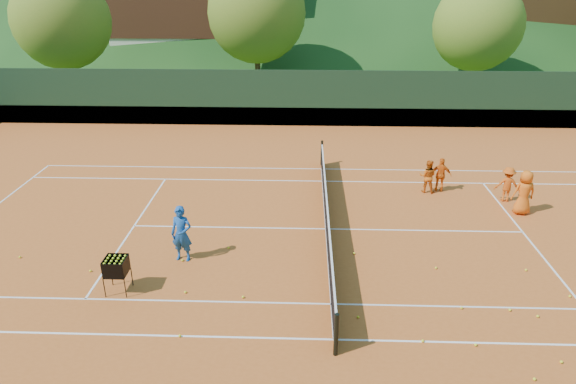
{
  "coord_description": "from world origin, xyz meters",
  "views": [
    {
      "loc": [
        -0.74,
        -15.02,
        7.94
      ],
      "look_at": [
        -1.26,
        0.0,
        1.33
      ],
      "focal_mm": 32.0,
      "sensor_mm": 36.0,
      "label": 1
    }
  ],
  "objects_px": {
    "student_c": "(524,192)",
    "tennis_net": "(327,215)",
    "chalet_mid": "(382,3)",
    "student_d": "(507,184)",
    "coach": "(182,234)",
    "ball_hopper": "(116,267)",
    "student_b": "(441,175)",
    "student_a": "(428,176)",
    "chalet_right": "(562,3)"
  },
  "relations": [
    {
      "from": "coach",
      "to": "student_a",
      "type": "relative_size",
      "value": 1.33
    },
    {
      "from": "coach",
      "to": "ball_hopper",
      "type": "xyz_separation_m",
      "value": [
        -1.36,
        -1.67,
        -0.11
      ]
    },
    {
      "from": "tennis_net",
      "to": "student_d",
      "type": "bearing_deg",
      "value": 20.36
    },
    {
      "from": "student_b",
      "to": "chalet_right",
      "type": "bearing_deg",
      "value": -108.41
    },
    {
      "from": "student_d",
      "to": "ball_hopper",
      "type": "distance_m",
      "value": 13.76
    },
    {
      "from": "coach",
      "to": "chalet_right",
      "type": "xyz_separation_m",
      "value": [
        24.27,
        32.06,
        4.39
      ]
    },
    {
      "from": "chalet_mid",
      "to": "coach",
      "type": "bearing_deg",
      "value": -105.9
    },
    {
      "from": "chalet_right",
      "to": "student_d",
      "type": "bearing_deg",
      "value": -115.85
    },
    {
      "from": "student_b",
      "to": "chalet_mid",
      "type": "bearing_deg",
      "value": -81.09
    },
    {
      "from": "student_a",
      "to": "chalet_right",
      "type": "height_order",
      "value": "chalet_right"
    },
    {
      "from": "student_c",
      "to": "tennis_net",
      "type": "xyz_separation_m",
      "value": [
        -6.84,
        -1.42,
        -0.29
      ]
    },
    {
      "from": "coach",
      "to": "student_b",
      "type": "height_order",
      "value": "coach"
    },
    {
      "from": "student_c",
      "to": "ball_hopper",
      "type": "distance_m",
      "value": 13.49
    },
    {
      "from": "coach",
      "to": "chalet_right",
      "type": "bearing_deg",
      "value": 61.61
    },
    {
      "from": "coach",
      "to": "student_c",
      "type": "relative_size",
      "value": 1.07
    },
    {
      "from": "student_a",
      "to": "chalet_mid",
      "type": "distance_m",
      "value": 31.18
    },
    {
      "from": "student_b",
      "to": "student_c",
      "type": "xyz_separation_m",
      "value": [
        2.39,
        -1.87,
        0.13
      ]
    },
    {
      "from": "ball_hopper",
      "to": "student_c",
      "type": "bearing_deg",
      "value": 22.44
    },
    {
      "from": "student_d",
      "to": "student_c",
      "type": "bearing_deg",
      "value": 107.4
    },
    {
      "from": "student_b",
      "to": "student_d",
      "type": "distance_m",
      "value": 2.35
    },
    {
      "from": "student_d",
      "to": "ball_hopper",
      "type": "bearing_deg",
      "value": 34.6
    },
    {
      "from": "student_c",
      "to": "chalet_mid",
      "type": "relative_size",
      "value": 0.13
    },
    {
      "from": "coach",
      "to": "student_d",
      "type": "distance_m",
      "value": 11.83
    },
    {
      "from": "student_c",
      "to": "student_d",
      "type": "distance_m",
      "value": 1.08
    },
    {
      "from": "tennis_net",
      "to": "chalet_right",
      "type": "xyz_separation_m",
      "value": [
        20.0,
        30.0,
        4.74
      ]
    },
    {
      "from": "student_d",
      "to": "coach",
      "type": "bearing_deg",
      "value": 30.34
    },
    {
      "from": "coach",
      "to": "tennis_net",
      "type": "distance_m",
      "value": 4.75
    },
    {
      "from": "coach",
      "to": "chalet_right",
      "type": "height_order",
      "value": "chalet_right"
    },
    {
      "from": "coach",
      "to": "ball_hopper",
      "type": "height_order",
      "value": "coach"
    },
    {
      "from": "student_a",
      "to": "student_b",
      "type": "xyz_separation_m",
      "value": [
        0.52,
        0.09,
        0.02
      ]
    },
    {
      "from": "student_c",
      "to": "student_d",
      "type": "bearing_deg",
      "value": -85.3
    },
    {
      "from": "student_b",
      "to": "chalet_mid",
      "type": "distance_m",
      "value": 31.05
    },
    {
      "from": "student_b",
      "to": "ball_hopper",
      "type": "distance_m",
      "value": 12.28
    },
    {
      "from": "student_c",
      "to": "tennis_net",
      "type": "relative_size",
      "value": 0.13
    },
    {
      "from": "chalet_right",
      "to": "student_b",
      "type": "bearing_deg",
      "value": -120.2
    },
    {
      "from": "student_a",
      "to": "ball_hopper",
      "type": "bearing_deg",
      "value": 51.06
    },
    {
      "from": "student_c",
      "to": "student_d",
      "type": "xyz_separation_m",
      "value": [
        -0.18,
        1.05,
        -0.14
      ]
    },
    {
      "from": "coach",
      "to": "chalet_mid",
      "type": "bearing_deg",
      "value": 82.84
    },
    {
      "from": "student_c",
      "to": "ball_hopper",
      "type": "height_order",
      "value": "student_c"
    },
    {
      "from": "coach",
      "to": "ball_hopper",
      "type": "distance_m",
      "value": 2.15
    },
    {
      "from": "student_b",
      "to": "chalet_right",
      "type": "relative_size",
      "value": 0.11
    },
    {
      "from": "student_a",
      "to": "student_c",
      "type": "distance_m",
      "value": 3.41
    },
    {
      "from": "student_a",
      "to": "student_c",
      "type": "height_order",
      "value": "student_c"
    },
    {
      "from": "chalet_right",
      "to": "tennis_net",
      "type": "bearing_deg",
      "value": -123.69
    },
    {
      "from": "student_d",
      "to": "chalet_right",
      "type": "relative_size",
      "value": 0.11
    },
    {
      "from": "student_c",
      "to": "chalet_right",
      "type": "relative_size",
      "value": 0.13
    },
    {
      "from": "chalet_mid",
      "to": "student_d",
      "type": "bearing_deg",
      "value": -88.8
    },
    {
      "from": "tennis_net",
      "to": "chalet_mid",
      "type": "distance_m",
      "value": 34.81
    },
    {
      "from": "student_b",
      "to": "chalet_mid",
      "type": "relative_size",
      "value": 0.11
    },
    {
      "from": "tennis_net",
      "to": "chalet_mid",
      "type": "relative_size",
      "value": 0.95
    }
  ]
}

